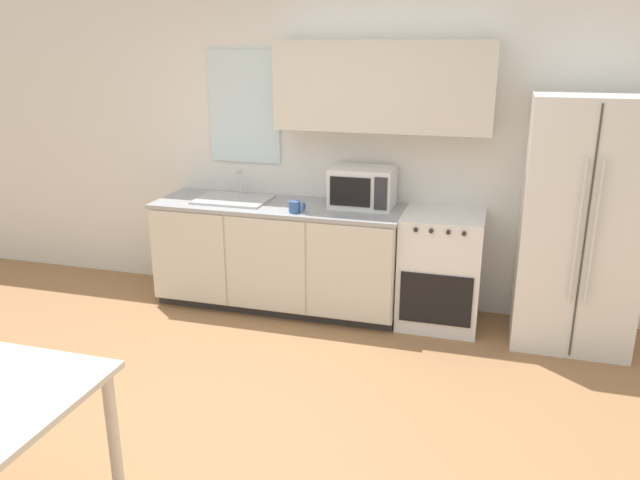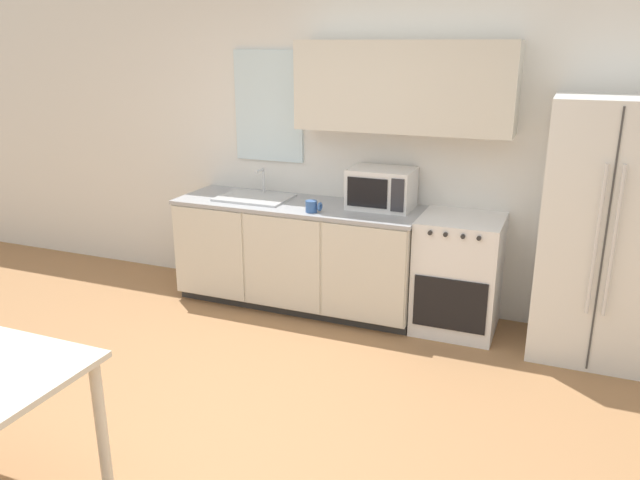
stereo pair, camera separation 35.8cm
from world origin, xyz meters
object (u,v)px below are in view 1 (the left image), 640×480
(refrigerator, at_px, (580,224))
(microwave, at_px, (363,187))
(oven_range, at_px, (441,269))
(coffee_mug, at_px, (296,207))

(refrigerator, distance_m, microwave, 1.62)
(oven_range, distance_m, microwave, 0.89)
(oven_range, height_order, microwave, microwave)
(oven_range, height_order, refrigerator, refrigerator)
(oven_range, relative_size, refrigerator, 0.49)
(oven_range, distance_m, refrigerator, 1.06)
(microwave, distance_m, coffee_mug, 0.57)
(refrigerator, xyz_separation_m, coffee_mug, (-2.06, -0.21, 0.03))
(refrigerator, height_order, coffee_mug, refrigerator)
(oven_range, xyz_separation_m, refrigerator, (0.96, -0.03, 0.46))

